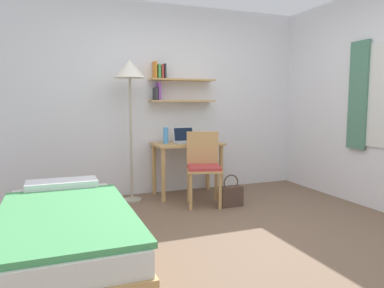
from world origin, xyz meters
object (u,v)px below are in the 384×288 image
at_px(laptop, 185,139).
at_px(desk_chair, 204,165).
at_px(handbag, 231,195).
at_px(bed, 66,238).
at_px(book_stack, 208,139).
at_px(desk, 187,154).
at_px(water_bottle, 166,135).
at_px(standing_lamp, 130,77).

bearing_deg(laptop, desk_chair, -83.59).
bearing_deg(handbag, bed, -151.53).
height_order(bed, book_stack, book_stack).
bearing_deg(desk, laptop, 131.07).
height_order(desk, laptop, laptop).
distance_m(desk, water_bottle, 0.39).
bearing_deg(desk, standing_lamp, -179.02).
relative_size(laptop, handbag, 0.75).
bearing_deg(handbag, desk_chair, 143.16).
bearing_deg(laptop, standing_lamp, -176.69).
height_order(bed, desk_chair, desk_chair).
bearing_deg(handbag, desk, 113.82).
bearing_deg(handbag, water_bottle, 130.31).
bearing_deg(desk, desk_chair, -86.20).
bearing_deg(book_stack, standing_lamp, -179.96).
height_order(desk, water_bottle, water_bottle).
bearing_deg(laptop, bed, -132.09).
bearing_deg(standing_lamp, desk_chair, -30.86).
height_order(standing_lamp, handbag, standing_lamp).
xyz_separation_m(laptop, water_bottle, (-0.27, -0.01, 0.05)).
relative_size(standing_lamp, water_bottle, 8.24).
height_order(desk, standing_lamp, standing_lamp).
relative_size(desk_chair, laptop, 3.03).
relative_size(bed, book_stack, 7.78).
xyz_separation_m(desk_chair, handbag, (0.28, -0.21, -0.37)).
height_order(standing_lamp, book_stack, standing_lamp).
bearing_deg(standing_lamp, book_stack, 0.04).
height_order(desk, desk_chair, desk_chair).
relative_size(standing_lamp, handbag, 4.53).
distance_m(bed, desk_chair, 2.11).
bearing_deg(desk_chair, desk, 93.80).
distance_m(desk_chair, standing_lamp, 1.43).
bearing_deg(bed, book_stack, 41.80).
bearing_deg(laptop, handbag, -65.34).
bearing_deg(handbag, standing_lamp, 147.53).
distance_m(standing_lamp, laptop, 1.10).
bearing_deg(water_bottle, bed, -127.15).
height_order(book_stack, handbag, book_stack).
height_order(desk_chair, handbag, desk_chair).
xyz_separation_m(desk_chair, book_stack, (0.28, 0.48, 0.26)).
bearing_deg(water_bottle, desk_chair, -56.96).
distance_m(desk_chair, book_stack, 0.61).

